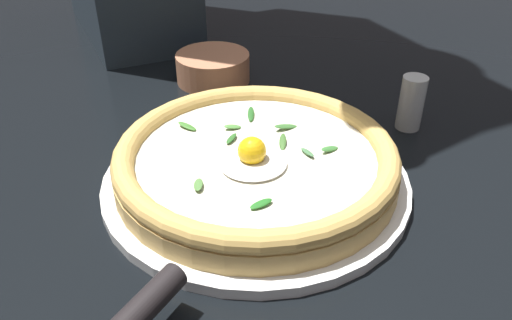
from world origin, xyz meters
TOP-DOWN VIEW (x-y plane):
  - ground_plane at (0.00, 0.00)m, footprint 2.40×2.40m
  - pizza_plate at (0.01, -0.01)m, footprint 0.34×0.34m
  - pizza at (0.01, -0.01)m, footprint 0.31×0.31m
  - side_bowl at (0.01, 0.27)m, footprint 0.11×0.11m
  - pepper_shaker at (0.24, 0.07)m, footprint 0.03×0.03m

SIDE VIEW (x-z plane):
  - ground_plane at x=0.00m, z-range -0.03..0.00m
  - pizza_plate at x=0.01m, z-range 0.00..0.01m
  - side_bowl at x=0.01m, z-range 0.00..0.04m
  - pizza at x=0.01m, z-range 0.00..0.06m
  - pepper_shaker at x=0.24m, z-range 0.00..0.07m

